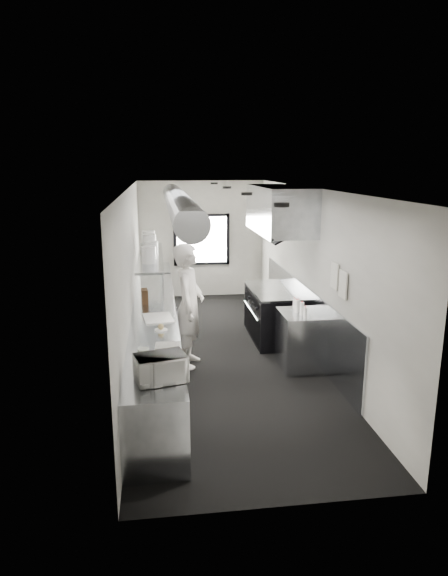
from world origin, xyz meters
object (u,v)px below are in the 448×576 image
object	(u,v)px
cutting_board	(158,318)
squeeze_bottle_b	(302,309)
bottle_station	(301,340)
plate_stack_a	(149,255)
plate_stack_d	(149,240)
microwave	(161,368)
prep_counter	(155,342)
knife_block	(145,296)
plate_stack_c	(149,243)
deli_tub_b	(143,352)
far_work_table	(155,287)
small_plate	(161,330)
deli_tub_a	(140,368)
squeeze_bottle_d	(298,305)
exhaust_hood	(279,210)
range	(274,314)
plate_stack_b	(151,250)
squeeze_bottle_a	(305,313)
line_cook	(189,306)
squeeze_bottle_e	(295,303)
pass_shelf	(151,257)
squeeze_bottle_c	(297,306)

from	to	relation	value
cutting_board	squeeze_bottle_b	size ratio (longest dim) A/B	2.76
bottle_station	plate_stack_a	size ratio (longest dim) A/B	3.22
squeeze_bottle_b	plate_stack_d	bearing A→B (deg)	133.39
microwave	prep_counter	bearing A→B (deg)	77.01
knife_block	plate_stack_c	size ratio (longest dim) A/B	0.71
deli_tub_b	plate_stack_d	distance (m)	3.98
far_work_table	small_plate	distance (m)	4.50
deli_tub_a	squeeze_bottle_d	xyz separation A→B (m)	(2.42, 2.09, 0.05)
knife_block	exhaust_hood	bearing A→B (deg)	5.82
bottle_station	cutting_board	bearing A→B (deg)	-179.98
range	bottle_station	bearing A→B (deg)	-85.43
plate_stack_b	squeeze_bottle_d	distance (m)	2.72
prep_counter	bottle_station	world-z (taller)	same
exhaust_hood	plate_stack_b	bearing A→B (deg)	-179.51
plate_stack_a	squeeze_bottle_d	world-z (taller)	plate_stack_a
range	plate_stack_b	size ratio (longest dim) A/B	5.39
deli_tub_a	small_plate	size ratio (longest dim) A/B	0.71
exhaust_hood	bottle_station	distance (m)	2.39
exhaust_hood	far_work_table	distance (m)	3.88
prep_counter	plate_stack_c	size ratio (longest dim) A/B	17.68
plate_stack_a	plate_stack_b	bearing A→B (deg)	84.34
range	squeeze_bottle_a	distance (m)	1.74
line_cook	squeeze_bottle_e	size ratio (longest dim) A/B	12.02
far_work_table	deli_tub_b	bearing A→B (deg)	-91.35
pass_shelf	range	xyz separation A→B (m)	(2.23, -0.30, -1.07)
plate_stack_d	cutting_board	bearing A→B (deg)	-86.63
prep_counter	plate_stack_a	world-z (taller)	plate_stack_a
squeeze_bottle_d	squeeze_bottle_a	bearing A→B (deg)	-88.95
microwave	plate_stack_b	world-z (taller)	plate_stack_b
bottle_station	squeeze_bottle_a	bearing A→B (deg)	-94.56
prep_counter	squeeze_bottle_b	world-z (taller)	squeeze_bottle_b
plate_stack_c	squeeze_bottle_a	world-z (taller)	plate_stack_c
exhaust_hood	far_work_table	world-z (taller)	exhaust_hood
line_cook	squeeze_bottle_a	bearing A→B (deg)	-95.09
squeeze_bottle_d	prep_counter	bearing A→B (deg)	177.53
range	plate_stack_a	size ratio (longest dim) A/B	5.72
far_work_table	plate_stack_b	distance (m)	2.82
knife_block	pass_shelf	bearing A→B (deg)	76.06
squeeze_bottle_e	microwave	bearing A→B (deg)	-130.65
far_work_table	deli_tub_a	world-z (taller)	deli_tub_a
deli_tub_a	plate_stack_c	size ratio (longest dim) A/B	0.38
prep_counter	cutting_board	distance (m)	0.50
line_cook	plate_stack_c	world-z (taller)	line_cook
deli_tub_b	line_cook	bearing A→B (deg)	69.96
squeeze_bottle_b	squeeze_bottle_c	distance (m)	0.15
deli_tub_b	squeeze_bottle_c	world-z (taller)	squeeze_bottle_c
prep_counter	small_plate	xyz separation A→B (m)	(0.10, -0.78, 0.46)
plate_stack_a	squeeze_bottle_e	xyz separation A→B (m)	(2.32, -0.70, -0.73)
pass_shelf	range	distance (m)	2.49
knife_block	squeeze_bottle_c	distance (m)	2.54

